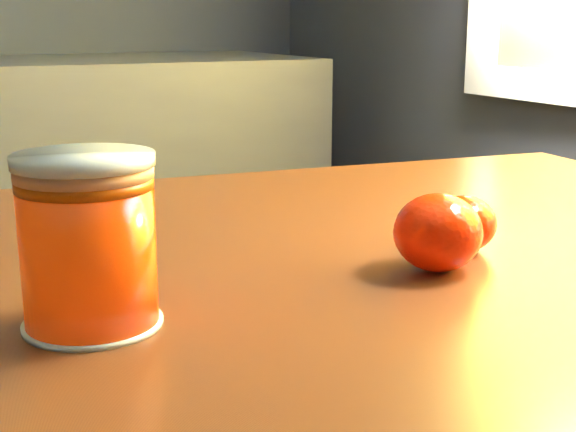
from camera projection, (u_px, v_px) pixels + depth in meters
name	position (u px, v px, depth m)	size (l,w,h in m)	color
table	(310.00, 359.00, 0.72)	(1.13, 0.84, 0.80)	brown
juice_glass	(88.00, 243.00, 0.52)	(0.09, 0.09, 0.11)	#F93704
orange_front	(438.00, 232.00, 0.64)	(0.07, 0.07, 0.06)	#FF2805
orange_back	(464.00, 223.00, 0.69)	(0.06, 0.06, 0.05)	#FF2805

